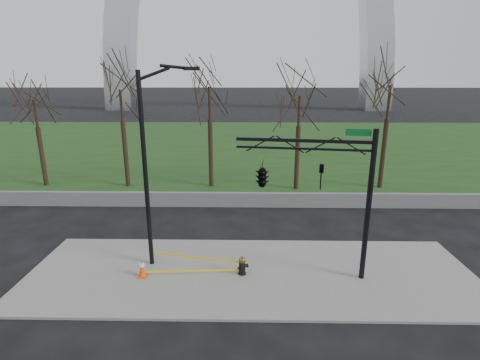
{
  "coord_description": "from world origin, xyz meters",
  "views": [
    {
      "loc": [
        -0.2,
        -13.2,
        7.78
      ],
      "look_at": [
        -0.48,
        2.0,
        3.43
      ],
      "focal_mm": 27.27,
      "sensor_mm": 36.0,
      "label": 1
    }
  ],
  "objects_px": {
    "traffic_signal_mast": "(282,175)",
    "fire_hydrant": "(242,266)",
    "traffic_cone": "(142,268)",
    "street_light": "(150,157)"
  },
  "relations": [
    {
      "from": "traffic_signal_mast",
      "to": "fire_hydrant",
      "type": "bearing_deg",
      "value": -160.72
    },
    {
      "from": "fire_hydrant",
      "to": "traffic_cone",
      "type": "relative_size",
      "value": 1.11
    },
    {
      "from": "traffic_cone",
      "to": "traffic_signal_mast",
      "type": "relative_size",
      "value": 0.12
    },
    {
      "from": "traffic_cone",
      "to": "traffic_signal_mast",
      "type": "bearing_deg",
      "value": 5.71
    },
    {
      "from": "fire_hydrant",
      "to": "street_light",
      "type": "bearing_deg",
      "value": 142.46
    },
    {
      "from": "traffic_cone",
      "to": "traffic_signal_mast",
      "type": "height_order",
      "value": "traffic_signal_mast"
    },
    {
      "from": "fire_hydrant",
      "to": "traffic_signal_mast",
      "type": "distance_m",
      "value": 3.99
    },
    {
      "from": "street_light",
      "to": "fire_hydrant",
      "type": "bearing_deg",
      "value": -33.07
    },
    {
      "from": "traffic_signal_mast",
      "to": "street_light",
      "type": "bearing_deg",
      "value": -178.0
    },
    {
      "from": "traffic_cone",
      "to": "street_light",
      "type": "height_order",
      "value": "street_light"
    }
  ]
}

